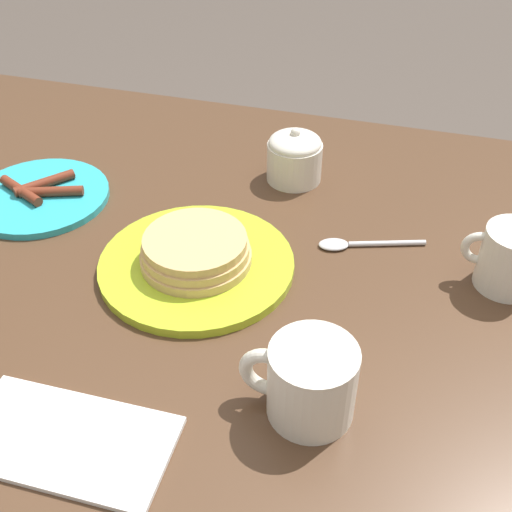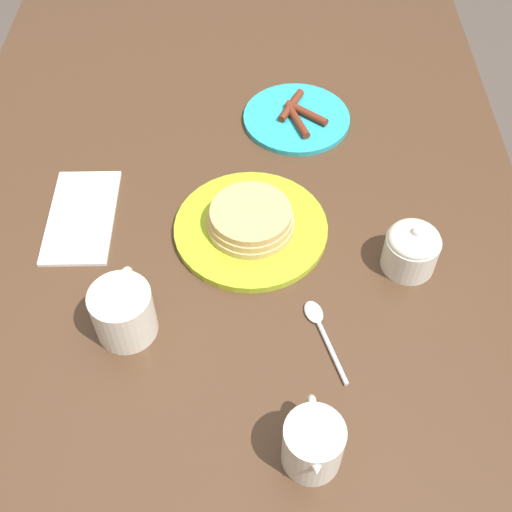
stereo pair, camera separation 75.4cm
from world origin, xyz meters
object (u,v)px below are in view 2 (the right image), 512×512
object	(u,v)px
side_plate_bacon	(297,118)
spoon	(320,327)
pancake_plate	(251,224)
napkin	(82,216)
coffee_mug	(124,311)
sugar_bowl	(412,248)
creamer_pitcher	(313,445)

from	to	relation	value
side_plate_bacon	spoon	bearing A→B (deg)	-177.93
pancake_plate	napkin	bearing A→B (deg)	84.06
side_plate_bacon	coffee_mug	size ratio (longest dim) A/B	1.70
pancake_plate	napkin	distance (m)	0.27
pancake_plate	coffee_mug	world-z (taller)	coffee_mug
spoon	pancake_plate	bearing A→B (deg)	28.80
pancake_plate	sugar_bowl	xyz separation A→B (m)	(-0.07, -0.24, 0.02)
sugar_bowl	napkin	size ratio (longest dim) A/B	0.42
pancake_plate	creamer_pitcher	distance (m)	0.37
side_plate_bacon	spoon	world-z (taller)	side_plate_bacon
side_plate_bacon	spoon	distance (m)	0.45
pancake_plate	napkin	world-z (taller)	pancake_plate
creamer_pitcher	spoon	world-z (taller)	creamer_pitcher
side_plate_bacon	creamer_pitcher	world-z (taller)	creamer_pitcher
creamer_pitcher	spoon	distance (m)	0.19
pancake_plate	spoon	size ratio (longest dim) A/B	1.76
side_plate_bacon	sugar_bowl	world-z (taller)	sugar_bowl
sugar_bowl	spoon	bearing A→B (deg)	129.29
napkin	creamer_pitcher	bearing A→B (deg)	-138.61
side_plate_bacon	sugar_bowl	size ratio (longest dim) A/B	2.32
pancake_plate	creamer_pitcher	bearing A→B (deg)	-168.33
creamer_pitcher	spoon	bearing A→B (deg)	-7.08
sugar_bowl	pancake_plate	bearing A→B (deg)	74.32
side_plate_bacon	sugar_bowl	distance (m)	0.37
coffee_mug	napkin	world-z (taller)	coffee_mug
pancake_plate	creamer_pitcher	size ratio (longest dim) A/B	2.21
napkin	pancake_plate	bearing A→B (deg)	-95.94
pancake_plate	spoon	xyz separation A→B (m)	(-0.18, -0.10, -0.01)
coffee_mug	napkin	bearing A→B (deg)	25.93
sugar_bowl	napkin	world-z (taller)	sugar_bowl
creamer_pitcher	spoon	size ratio (longest dim) A/B	0.79
side_plate_bacon	napkin	size ratio (longest dim) A/B	0.97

